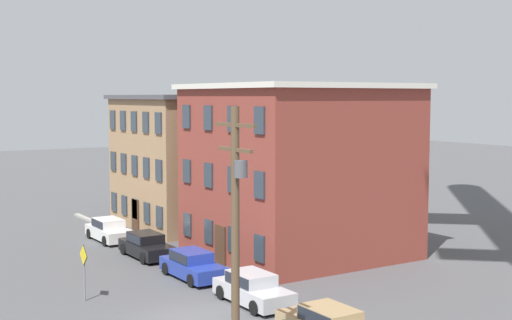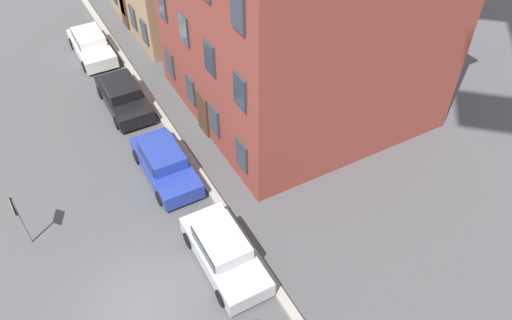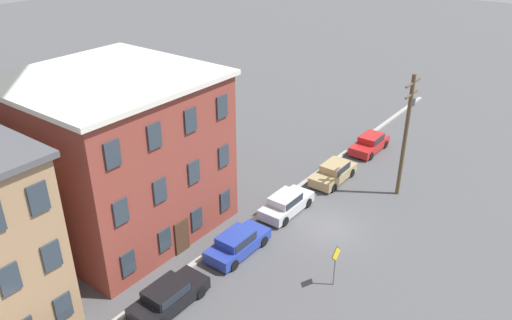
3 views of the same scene
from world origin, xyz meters
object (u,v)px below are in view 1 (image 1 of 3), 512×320
at_px(car_blue, 193,264).
at_px(car_silver, 253,288).
at_px(caution_sign, 84,263).
at_px(utility_pole, 236,228).
at_px(car_white, 109,229).
at_px(car_black, 146,245).

height_order(car_blue, car_silver, same).
bearing_deg(caution_sign, utility_pole, 5.78).
relative_size(car_silver, utility_pole, 0.49).
bearing_deg(car_white, car_blue, 0.56).
height_order(car_silver, caution_sign, caution_sign).
height_order(car_white, car_blue, same).
bearing_deg(car_white, car_black, 0.72).
height_order(car_black, car_silver, same).
xyz_separation_m(car_white, car_black, (5.79, 0.07, 0.00)).
bearing_deg(car_black, car_silver, 1.16).
height_order(car_white, car_black, same).
bearing_deg(car_blue, car_silver, 1.96).
relative_size(car_black, car_blue, 1.00).
xyz_separation_m(car_blue, utility_pole, (12.60, -4.92, 4.35)).
bearing_deg(car_white, car_silver, 1.01).
bearing_deg(caution_sign, car_white, 154.44).
distance_m(car_white, car_black, 5.79).
bearing_deg(utility_pole, car_silver, 144.16).
bearing_deg(caution_sign, car_black, 138.00).
xyz_separation_m(car_blue, car_silver, (5.52, 0.19, 0.00)).
bearing_deg(utility_pole, car_blue, 158.67).
distance_m(car_black, caution_sign, 9.11).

